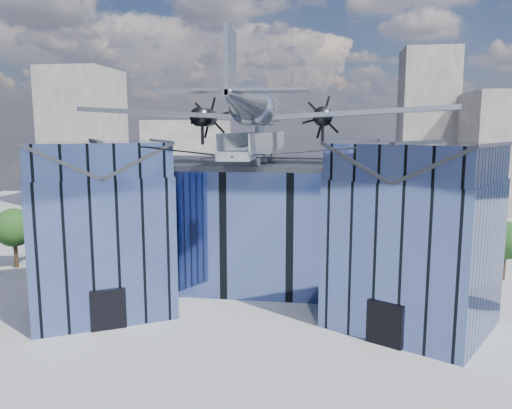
# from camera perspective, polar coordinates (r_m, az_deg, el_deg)

# --- Properties ---
(ground_plane) EXTENTS (120.00, 120.00, 0.00)m
(ground_plane) POSITION_cam_1_polar(r_m,az_deg,el_deg) (35.56, -0.46, -12.04)
(ground_plane) COLOR gray
(museum) EXTENTS (32.88, 24.50, 17.60)m
(museum) POSITION_cam_1_polar(r_m,az_deg,el_deg) (39.65, 0.77, -1.55)
(museum) COLOR #4F64A1
(museum) RESTS_ON ground
(bg_towers) EXTENTS (77.00, 24.50, 26.00)m
(bg_towers) POSITION_cam_1_polar(r_m,az_deg,el_deg) (83.50, 5.68, 6.86)
(bg_towers) COLOR gray
(bg_towers) RESTS_ON ground
(tree_side_w) EXTENTS (4.42, 4.42, 5.46)m
(tree_side_w) POSITION_cam_1_polar(r_m,az_deg,el_deg) (50.15, -25.93, -2.41)
(tree_side_w) COLOR black
(tree_side_w) RESTS_ON ground
(tree_side_e) EXTENTS (4.09, 4.09, 5.00)m
(tree_side_e) POSITION_cam_1_polar(r_m,az_deg,el_deg) (46.35, 26.62, -3.70)
(tree_side_e) COLOR black
(tree_side_e) RESTS_ON ground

